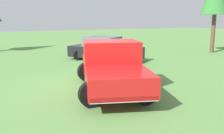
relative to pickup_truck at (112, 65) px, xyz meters
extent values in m
plane|color=#5B8C47|center=(-0.29, 0.73, -0.95)|extent=(80.00, 80.00, 0.00)
cylinder|color=black|center=(0.35, -1.88, -0.55)|extent=(0.81, 0.22, 0.81)
cylinder|color=black|center=(-1.27, -1.42, -0.55)|extent=(0.81, 0.22, 0.81)
cylinder|color=black|center=(1.20, 1.18, -0.55)|extent=(0.81, 0.22, 0.81)
cylinder|color=black|center=(-0.42, 1.63, -0.55)|extent=(0.81, 0.22, 0.81)
cube|color=red|center=(-0.43, -1.55, -0.21)|extent=(2.45, 2.44, 0.64)
cube|color=red|center=(0.05, 0.16, 0.17)|extent=(2.34, 2.06, 1.40)
cube|color=slate|center=(0.05, 0.16, 0.61)|extent=(2.12, 1.79, 0.48)
cube|color=red|center=(0.31, 1.12, -0.23)|extent=(2.55, 2.82, 0.60)
cube|color=silver|center=(-0.69, -2.45, -0.47)|extent=(1.87, 0.63, 0.16)
cylinder|color=black|center=(3.79, 5.40, -0.63)|extent=(0.65, 0.20, 0.65)
cylinder|color=black|center=(2.52, 4.43, -0.63)|extent=(0.65, 0.20, 0.65)
cylinder|color=black|center=(1.98, 7.77, -0.63)|extent=(0.65, 0.20, 0.65)
cylinder|color=black|center=(0.71, 6.81, -0.63)|extent=(0.65, 0.20, 0.65)
cube|color=black|center=(2.25, 6.10, -0.42)|extent=(4.21, 4.71, 0.68)
cube|color=slate|center=(2.11, 6.28, 0.22)|extent=(2.50, 2.57, 0.60)
cylinder|color=brown|center=(10.97, 6.05, 0.46)|extent=(0.30, 0.30, 2.83)
camera|label=1|loc=(-3.63, -8.32, 1.76)|focal=40.40mm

